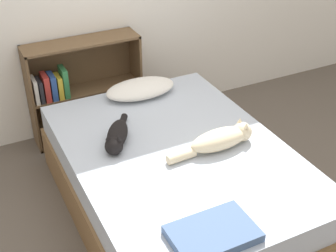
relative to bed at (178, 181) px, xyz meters
The scene contains 7 objects.
ground_plane 0.26m from the bed, ahead, with size 8.00×8.00×0.00m, color brown.
bed is the anchor object (origin of this frame).
pillow 0.87m from the bed, 84.15° to the left, with size 0.56×0.32×0.11m.
cat_light 0.44m from the bed, 19.73° to the right, with size 0.64×0.19×0.15m.
cat_dark 0.53m from the bed, 143.92° to the left, with size 0.31×0.45×0.14m.
bookshelf 1.34m from the bed, 102.30° to the left, with size 0.95×0.26×0.88m.
blanket_fold 0.85m from the bed, 104.67° to the right, with size 0.45×0.29×0.05m.
Camera 1 is at (-1.18, -2.23, 2.30)m, focal length 50.00 mm.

